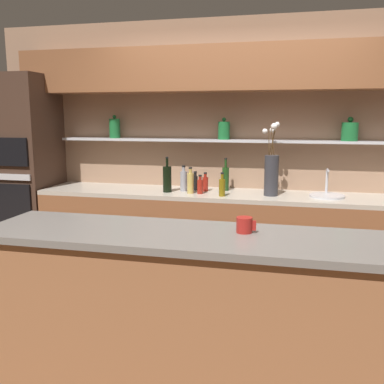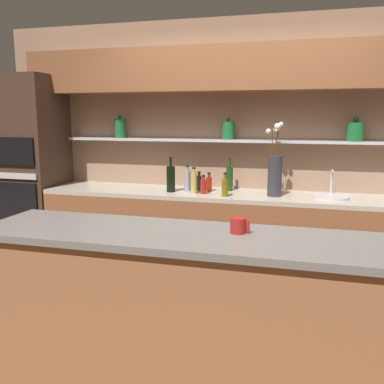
{
  "view_description": "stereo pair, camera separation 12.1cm",
  "coord_description": "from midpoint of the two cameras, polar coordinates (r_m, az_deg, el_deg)",
  "views": [
    {
      "loc": [
        0.53,
        -2.77,
        1.65
      ],
      "look_at": [
        -0.2,
        0.33,
        1.08
      ],
      "focal_mm": 40.0,
      "sensor_mm": 36.0,
      "label": 1
    },
    {
      "loc": [
        0.65,
        -2.74,
        1.65
      ],
      "look_at": [
        -0.2,
        0.33,
        1.08
      ],
      "focal_mm": 40.0,
      "sensor_mm": 36.0,
      "label": 2
    }
  ],
  "objects": [
    {
      "name": "bottle_spirit_1",
      "position": [
        4.2,
        -1.96,
        1.55
      ],
      "size": [
        0.07,
        0.07,
        0.25
      ],
      "color": "gray",
      "rests_on": "back_counter_unit"
    },
    {
      "name": "coffee_mug",
      "position": [
        2.35,
        5.55,
        -4.4
      ],
      "size": [
        0.11,
        0.09,
        0.09
      ],
      "color": "maroon",
      "rests_on": "island_counter"
    },
    {
      "name": "island_counter",
      "position": [
        2.52,
        -1.89,
        -16.69
      ],
      "size": [
        2.33,
        0.61,
        1.02
      ],
      "color": "#99603D",
      "rests_on": "ground_plane"
    },
    {
      "name": "back_counter_unit",
      "position": [
        4.23,
        2.82,
        -6.22
      ],
      "size": [
        3.55,
        0.62,
        0.92
      ],
      "color": "brown",
      "rests_on": "ground_plane"
    },
    {
      "name": "flower_vase",
      "position": [
        4.0,
        9.69,
        2.68
      ],
      "size": [
        0.16,
        0.16,
        0.68
      ],
      "color": "#2D2D33",
      "rests_on": "back_counter_unit"
    },
    {
      "name": "bottle_wine_3",
      "position": [
        4.24,
        3.68,
        1.86
      ],
      "size": [
        0.07,
        0.07,
        0.32
      ],
      "color": "#193814",
      "rests_on": "back_counter_unit"
    },
    {
      "name": "bottle_spirit_0",
      "position": [
        4.07,
        -1.06,
        1.28
      ],
      "size": [
        0.06,
        0.06,
        0.25
      ],
      "color": "tan",
      "rests_on": "back_counter_unit"
    },
    {
      "name": "ground_plane",
      "position": [
        3.27,
        1.02,
        -20.21
      ],
      "size": [
        12.0,
        12.0,
        0.0
      ],
      "primitive_type": "plane",
      "color": "brown"
    },
    {
      "name": "back_wall_unit",
      "position": [
        4.33,
        5.42,
        8.75
      ],
      "size": [
        5.2,
        0.44,
        2.6
      ],
      "color": "#937056",
      "rests_on": "ground_plane"
    },
    {
      "name": "oven_tower",
      "position": [
        4.95,
        -22.2,
        2.22
      ],
      "size": [
        0.67,
        0.64,
        2.07
      ],
      "color": "#3D281E",
      "rests_on": "ground_plane"
    },
    {
      "name": "bottle_sauce_2",
      "position": [
        4.05,
        0.23,
        0.8
      ],
      "size": [
        0.06,
        0.06,
        0.18
      ],
      "color": "maroon",
      "rests_on": "back_counter_unit"
    },
    {
      "name": "bottle_oil_4",
      "position": [
        3.93,
        3.15,
        0.69
      ],
      "size": [
        0.06,
        0.06,
        0.22
      ],
      "color": "brown",
      "rests_on": "back_counter_unit"
    },
    {
      "name": "bottle_wine_7",
      "position": [
        4.15,
        -4.16,
        1.77
      ],
      "size": [
        0.08,
        0.08,
        0.34
      ],
      "color": "black",
      "rests_on": "back_counter_unit"
    },
    {
      "name": "bottle_sauce_6",
      "position": [
        4.19,
        0.95,
        1.14
      ],
      "size": [
        0.06,
        0.06,
        0.19
      ],
      "color": "maroon",
      "rests_on": "back_counter_unit"
    },
    {
      "name": "bottle_sauce_5",
      "position": [
        4.24,
        -0.38,
        1.31
      ],
      "size": [
        0.05,
        0.05,
        0.19
      ],
      "color": "black",
      "rests_on": "back_counter_unit"
    },
    {
      "name": "sink_fixture",
      "position": [
        4.08,
        16.76,
        -0.32
      ],
      "size": [
        0.32,
        0.32,
        0.25
      ],
      "color": "#B7B7BC",
      "rests_on": "back_counter_unit"
    }
  ]
}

